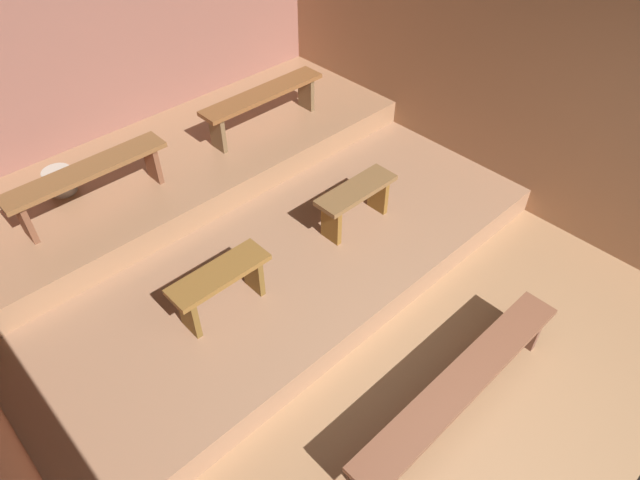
# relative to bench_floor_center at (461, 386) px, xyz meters

# --- Properties ---
(ground) EXTENTS (5.61, 5.93, 0.08)m
(ground) POSITION_rel_bench_floor_center_xyz_m (0.02, 1.81, -0.38)
(ground) COLOR #9B724E
(wall_back) EXTENTS (5.61, 0.06, 2.48)m
(wall_back) POSITION_rel_bench_floor_center_xyz_m (0.02, 4.41, 0.90)
(wall_back) COLOR #8A5548
(wall_back) RESTS_ON ground
(wall_right) EXTENTS (0.06, 5.93, 2.48)m
(wall_right) POSITION_rel_bench_floor_center_xyz_m (2.46, 1.81, 0.90)
(wall_right) COLOR #946545
(wall_right) RESTS_ON ground
(platform_lower) EXTENTS (4.81, 3.49, 0.25)m
(platform_lower) POSITION_rel_bench_floor_center_xyz_m (0.02, 2.63, -0.22)
(platform_lower) COLOR #976D50
(platform_lower) RESTS_ON ground
(platform_middle) EXTENTS (4.81, 1.67, 0.25)m
(platform_middle) POSITION_rel_bench_floor_center_xyz_m (0.02, 3.54, 0.04)
(platform_middle) COLOR #976C4C
(platform_middle) RESTS_ON platform_lower
(bench_floor_center) EXTENTS (2.07, 0.27, 0.42)m
(bench_floor_center) POSITION_rel_bench_floor_center_xyz_m (0.00, 0.00, 0.00)
(bench_floor_center) COLOR brown
(bench_floor_center) RESTS_ON ground
(bench_lower_left) EXTENTS (0.82, 0.27, 0.42)m
(bench_lower_left) POSITION_rel_bench_floor_center_xyz_m (-0.73, 1.76, 0.21)
(bench_lower_left) COLOR brown
(bench_lower_left) RESTS_ON platform_lower
(bench_lower_right) EXTENTS (0.82, 0.27, 0.42)m
(bench_lower_right) POSITION_rel_bench_floor_center_xyz_m (0.77, 1.76, 0.21)
(bench_lower_right) COLOR brown
(bench_lower_right) RESTS_ON platform_lower
(bench_middle_left) EXTENTS (1.44, 0.27, 0.42)m
(bench_middle_left) POSITION_rel_bench_floor_center_xyz_m (-0.95, 3.32, 0.49)
(bench_middle_left) COLOR brown
(bench_middle_left) RESTS_ON platform_middle
(bench_middle_right) EXTENTS (1.44, 0.27, 0.42)m
(bench_middle_right) POSITION_rel_bench_floor_center_xyz_m (1.00, 3.32, 0.49)
(bench_middle_right) COLOR brown
(bench_middle_right) RESTS_ON platform_middle
(pail_middle) EXTENTS (0.26, 0.26, 0.22)m
(pail_middle) POSITION_rel_bench_floor_center_xyz_m (-1.08, 3.76, 0.28)
(pail_middle) COLOR #B2A899
(pail_middle) RESTS_ON platform_middle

